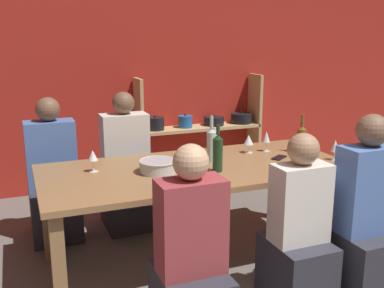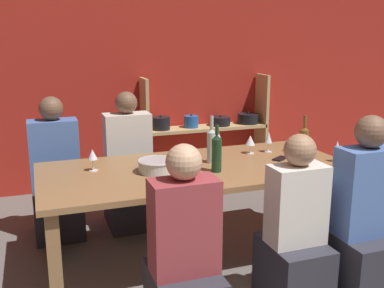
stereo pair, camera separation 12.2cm
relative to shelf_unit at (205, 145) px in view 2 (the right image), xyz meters
name	(u,v)px [view 2 (the right image)]	position (x,y,z in m)	size (l,w,h in m)	color
wall_back_red	(140,66)	(-0.71, 0.20, 0.91)	(8.80, 0.06, 2.70)	red
shelf_unit	(205,145)	(0.00, 0.00, 0.00)	(1.49, 0.30, 1.23)	tan
dining_table	(197,177)	(-0.77, -1.82, 0.23)	(2.26, 1.02, 0.75)	olive
mixing_bowl	(157,165)	(-1.08, -1.84, 0.36)	(0.27, 0.27, 0.09)	#B7BABC
wine_bottle_green	(217,153)	(-0.68, -1.97, 0.45)	(0.07, 0.07, 0.34)	#19381E
wine_bottle_dark	(304,139)	(0.18, -1.74, 0.43)	(0.07, 0.07, 0.32)	brown
wine_bottle_amber	(212,144)	(-0.63, -1.75, 0.45)	(0.07, 0.07, 0.36)	#B2C6C1
wine_glass_red_a	(343,154)	(0.18, -2.23, 0.43)	(0.08, 0.08, 0.17)	white
wine_glass_red_b	(93,155)	(-1.50, -1.66, 0.42)	(0.07, 0.07, 0.16)	white
wine_glass_white_a	(268,138)	(-0.07, -1.61, 0.43)	(0.06, 0.06, 0.17)	white
wine_glass_empty_a	(250,141)	(-0.23, -1.60, 0.42)	(0.08, 0.08, 0.15)	white
wine_glass_white_b	(337,148)	(0.28, -2.04, 0.42)	(0.06, 0.06, 0.16)	white
wine_glass_empty_b	(217,133)	(-0.43, -1.37, 0.45)	(0.07, 0.07, 0.19)	white
wine_glass_empty_c	(309,149)	(0.03, -2.05, 0.43)	(0.07, 0.07, 0.17)	white
cell_phone	(280,158)	(-0.09, -1.84, 0.32)	(0.16, 0.14, 0.01)	black
person_near_a	(184,269)	(-1.15, -2.64, -0.02)	(0.37, 0.46, 1.13)	#2D2D38
person_far_a	(57,186)	(-1.73, -0.97, 0.00)	(0.40, 0.50, 1.20)	#2D2D38
person_near_b	(362,235)	(0.03, -2.67, 0.02)	(0.37, 0.46, 1.22)	#2D2D38
person_far_b	(129,178)	(-1.11, -0.98, 0.01)	(0.40, 0.50, 1.22)	#2D2D38
person_near_c	(294,245)	(-0.41, -2.59, -0.02)	(0.35, 0.43, 1.12)	#2D2D38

